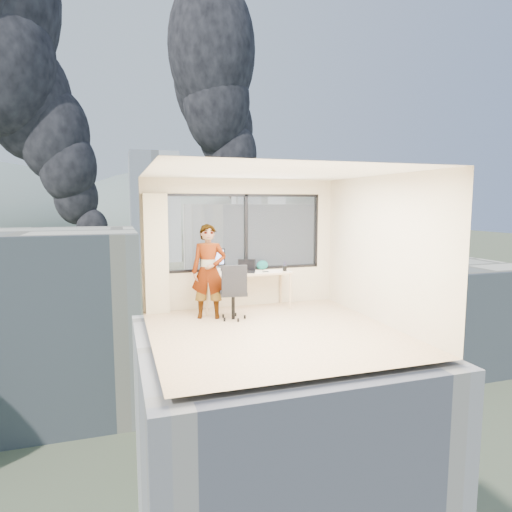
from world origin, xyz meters
name	(u,v)px	position (x,y,z in m)	size (l,w,h in m)	color
floor	(274,332)	(0.00, 0.00, 0.00)	(4.00, 4.00, 0.01)	beige
ceiling	(275,172)	(0.00, 0.00, 2.60)	(4.00, 4.00, 0.01)	white
wall_front	(333,272)	(0.00, -2.00, 1.30)	(4.00, 0.01, 2.60)	beige
wall_left	(148,259)	(-2.00, 0.00, 1.30)	(0.01, 4.00, 2.60)	beige
wall_right	(382,250)	(2.00, 0.00, 1.30)	(0.01, 4.00, 2.60)	beige
window_wall	(243,232)	(0.05, 2.00, 1.52)	(3.30, 0.16, 1.55)	black
curtain	(156,254)	(-1.72, 1.88, 1.15)	(0.45, 0.14, 2.30)	beige
desk	(246,291)	(0.00, 1.66, 0.38)	(1.80, 0.60, 0.75)	tan
chair	(233,291)	(-0.44, 0.98, 0.53)	(0.54, 0.54, 1.05)	black
person	(209,271)	(-0.84, 1.23, 0.87)	(0.63, 0.42, 1.74)	#2D2D33
monitor	(212,261)	(-0.66, 1.73, 1.00)	(0.50, 0.11, 0.50)	black
game_console	(211,270)	(-0.66, 1.92, 0.79)	(0.33, 0.28, 0.08)	white
laptop	(246,267)	(-0.01, 1.63, 0.86)	(0.36, 0.38, 0.23)	black
cellphone	(266,272)	(0.38, 1.57, 0.76)	(0.11, 0.05, 0.01)	black
pen_cup	(285,268)	(0.80, 1.59, 0.80)	(0.08, 0.08, 0.11)	black
handbag	(262,265)	(0.42, 1.88, 0.85)	(0.25, 0.13, 0.19)	#0D5353
exterior_ground	(127,261)	(0.00, 120.00, -14.00)	(400.00, 400.00, 0.04)	#515B3D
near_bldg_a	(30,322)	(-9.00, 30.00, -7.00)	(16.00, 12.00, 14.00)	beige
near_bldg_b	(258,278)	(12.00, 38.00, -6.00)	(14.00, 13.00, 16.00)	silver
near_bldg_c	(459,315)	(30.00, 28.00, -9.00)	(12.00, 10.00, 10.00)	beige
far_tower_b	(154,207)	(8.00, 120.00, 1.00)	(13.00, 13.00, 30.00)	silver
far_tower_c	(258,212)	(45.00, 140.00, -1.00)	(15.00, 15.00, 26.00)	silver
hill_b	(254,224)	(100.00, 320.00, -14.00)	(300.00, 220.00, 96.00)	slate
tree_b	(234,395)	(4.00, 18.00, -9.50)	(7.60, 7.60, 9.00)	#1B531E
tree_c	(331,296)	(22.00, 40.00, -9.00)	(8.40, 8.40, 10.00)	#1B531E
smoke_plume_a	(86,88)	(-10.00, 150.00, 39.00)	(40.00, 24.00, 90.00)	black
smoke_plume_b	(258,143)	(55.00, 170.00, 27.00)	(30.00, 18.00, 70.00)	black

